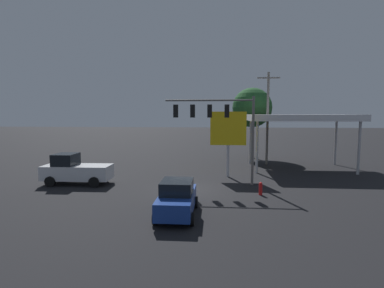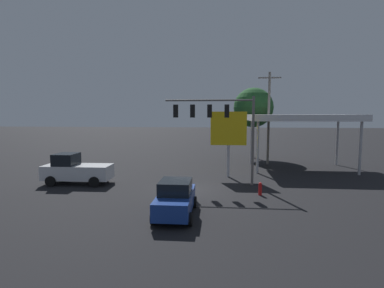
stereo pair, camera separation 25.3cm
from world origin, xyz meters
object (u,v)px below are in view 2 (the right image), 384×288
(utility_pole, at_px, (269,116))
(pickup_parked, at_px, (76,170))
(fire_hydrant, at_px, (260,189))
(street_tree, at_px, (253,108))
(traffic_signal_assembly, at_px, (217,118))
(sedan_far, at_px, (176,198))
(price_sign, at_px, (229,130))

(utility_pole, distance_m, pickup_parked, 20.09)
(fire_hydrant, bearing_deg, street_tree, -94.48)
(fire_hydrant, bearing_deg, traffic_signal_assembly, -44.97)
(traffic_signal_assembly, distance_m, pickup_parked, 11.79)
(sedan_far, xyz_separation_m, fire_hydrant, (-5.12, -4.54, -0.51))
(street_tree, xyz_separation_m, fire_hydrant, (1.38, 17.65, -5.80))
(traffic_signal_assembly, distance_m, price_sign, 3.19)
(traffic_signal_assembly, bearing_deg, utility_pole, -119.09)
(sedan_far, xyz_separation_m, street_tree, (-6.50, -22.19, 5.29))
(price_sign, bearing_deg, fire_hydrant, 109.03)
(price_sign, bearing_deg, traffic_signal_assembly, 71.32)
(sedan_far, relative_size, pickup_parked, 0.84)
(pickup_parked, bearing_deg, traffic_signal_assembly, -176.58)
(utility_pole, height_order, street_tree, utility_pole)
(pickup_parked, xyz_separation_m, street_tree, (-15.39, -15.61, 5.13))
(utility_pole, bearing_deg, fire_hydrant, 78.98)
(sedan_far, relative_size, street_tree, 0.51)
(pickup_parked, height_order, street_tree, street_tree)
(utility_pole, distance_m, sedan_far, 19.36)
(pickup_parked, distance_m, fire_hydrant, 14.17)
(pickup_parked, distance_m, street_tree, 22.51)
(utility_pole, xyz_separation_m, price_sign, (4.48, 6.94, -1.18))
(street_tree, height_order, fire_hydrant, street_tree)
(sedan_far, bearing_deg, fire_hydrant, 131.35)
(price_sign, bearing_deg, street_tree, -105.94)
(price_sign, distance_m, pickup_parked, 12.92)
(street_tree, bearing_deg, traffic_signal_assembly, 73.52)
(fire_hydrant, bearing_deg, sedan_far, 41.54)
(price_sign, xyz_separation_m, pickup_parked, (12.00, 3.76, -2.95))
(sedan_far, distance_m, street_tree, 23.72)
(traffic_signal_assembly, relative_size, price_sign, 1.20)
(sedan_far, bearing_deg, street_tree, 163.48)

